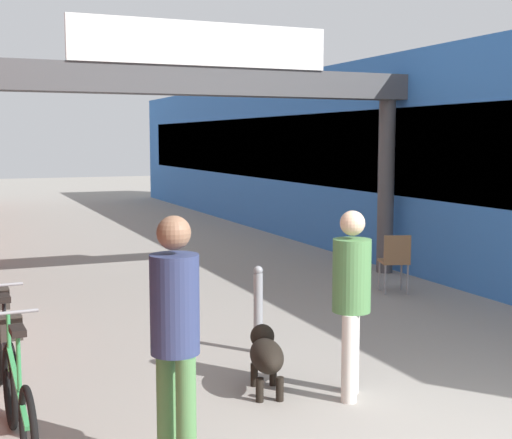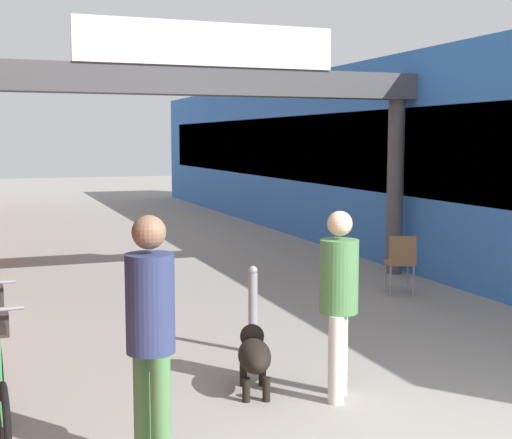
% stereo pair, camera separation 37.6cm
% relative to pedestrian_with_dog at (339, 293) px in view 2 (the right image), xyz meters
% --- Properties ---
extents(storefront_right, '(3.00, 26.00, 3.78)m').
position_rel_pedestrian_with_dog_xyz_m(storefront_right, '(5.35, 9.19, 0.93)').
color(storefront_right, blue).
rests_on(storefront_right, ground_plane).
extents(arcade_sign_gateway, '(7.40, 0.47, 4.01)m').
position_rel_pedestrian_with_dog_xyz_m(arcade_sign_gateway, '(0.26, 4.99, 1.89)').
color(arcade_sign_gateway, '#4C4C4F').
rests_on(arcade_sign_gateway, ground_plane).
extents(pedestrian_with_dog, '(0.47, 0.47, 1.68)m').
position_rel_pedestrian_with_dog_xyz_m(pedestrian_with_dog, '(0.00, 0.00, 0.00)').
color(pedestrian_with_dog, silver).
rests_on(pedestrian_with_dog, ground_plane).
extents(pedestrian_companion, '(0.43, 0.43, 1.79)m').
position_rel_pedestrian_with_dog_xyz_m(pedestrian_companion, '(-1.83, -0.75, 0.07)').
color(pedestrian_companion, '#4C7F47').
rests_on(pedestrian_companion, ground_plane).
extents(dog_on_leash, '(0.47, 0.80, 0.56)m').
position_rel_pedestrian_with_dog_xyz_m(dog_on_leash, '(-0.64, 0.43, -0.61)').
color(dog_on_leash, black).
rests_on(dog_on_leash, ground_plane).
extents(bollard_post_metal, '(0.10, 0.10, 0.95)m').
position_rel_pedestrian_with_dog_xyz_m(bollard_post_metal, '(-0.24, 1.56, -0.48)').
color(bollard_post_metal, gray).
rests_on(bollard_post_metal, ground_plane).
extents(cafe_chair_wood_nearer, '(0.51, 0.51, 0.89)m').
position_rel_pedestrian_with_dog_xyz_m(cafe_chair_wood_nearer, '(2.80, 3.49, -0.42)').
color(cafe_chair_wood_nearer, gray).
rests_on(cafe_chair_wood_nearer, ground_plane).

